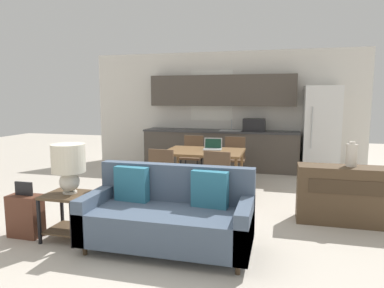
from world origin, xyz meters
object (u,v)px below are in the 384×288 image
at_px(dining_table, 204,154).
at_px(vase, 352,155).
at_px(side_table, 66,208).
at_px(laptop, 213,147).
at_px(dining_chair_near_right, 219,175).
at_px(suitcase, 26,215).
at_px(dining_chair_far_right, 234,157).
at_px(table_lamp, 69,163).
at_px(credenza, 347,195).
at_px(refrigerator, 321,131).
at_px(dining_chair_far_left, 192,155).
at_px(dining_chair_near_left, 164,172).
at_px(couch, 169,216).

xyz_separation_m(dining_table, vase, (2.18, -1.04, 0.25)).
distance_m(side_table, laptop, 2.91).
xyz_separation_m(dining_chair_near_right, suitcase, (-2.04, -1.62, -0.24)).
distance_m(side_table, vase, 3.61).
xyz_separation_m(side_table, laptop, (1.22, 2.61, 0.41)).
bearing_deg(dining_chair_far_right, dining_table, -120.71).
height_order(table_lamp, vase, table_lamp).
bearing_deg(credenza, refrigerator, 90.74).
bearing_deg(dining_table, suitcase, -123.15).
height_order(refrigerator, suitcase, refrigerator).
relative_size(dining_chair_far_left, laptop, 2.56).
bearing_deg(dining_chair_far_right, credenza, -50.42).
bearing_deg(side_table, laptop, 64.91).
relative_size(dining_table, credenza, 1.07).
height_order(table_lamp, credenza, table_lamp).
bearing_deg(suitcase, table_lamp, 9.27).
height_order(vase, dining_chair_near_left, vase).
bearing_deg(suitcase, dining_table, 56.85).
relative_size(dining_table, table_lamp, 2.35).
distance_m(couch, credenza, 2.38).
relative_size(couch, dining_chair_near_left, 2.07).
xyz_separation_m(dining_chair_far_left, laptop, (0.55, -0.64, 0.27)).
xyz_separation_m(dining_table, side_table, (-1.11, -2.42, -0.30)).
xyz_separation_m(dining_table, laptop, (0.12, 0.19, 0.11)).
bearing_deg(dining_table, table_lamp, -114.03).
relative_size(dining_chair_near_right, dining_chair_far_left, 1.00).
bearing_deg(credenza, dining_chair_far_right, 132.38).
height_order(credenza, laptop, laptop).
bearing_deg(suitcase, couch, 4.68).
bearing_deg(side_table, refrigerator, 53.25).
relative_size(table_lamp, dining_chair_far_right, 0.66).
bearing_deg(dining_chair_near_left, refrigerator, -128.40).
distance_m(table_lamp, dining_chair_far_left, 3.31).
bearing_deg(laptop, refrigerator, 35.42).
height_order(vase, dining_chair_far_left, vase).
bearing_deg(table_lamp, dining_chair_near_left, 67.54).
relative_size(dining_table, vase, 4.19).
xyz_separation_m(refrigerator, table_lamp, (-3.18, -4.28, -0.05)).
relative_size(table_lamp, suitcase, 0.87).
distance_m(couch, dining_chair_far_left, 3.22).
bearing_deg(dining_chair_near_left, dining_chair_near_right, -175.04).
relative_size(vase, dining_chair_far_left, 0.37).
bearing_deg(side_table, couch, 3.88).
distance_m(refrigerator, dining_chair_near_right, 3.25).
relative_size(refrigerator, side_table, 3.47).
height_order(side_table, suitcase, suitcase).
relative_size(refrigerator, dining_chair_near_left, 2.16).
distance_m(credenza, vase, 0.53).
height_order(credenza, suitcase, credenza).
bearing_deg(credenza, dining_chair_near_right, 172.76).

